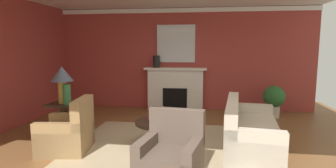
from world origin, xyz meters
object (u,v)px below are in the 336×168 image
(table_lamp, at_px, (62,77))
(vase_on_side_table, at_px, (67,95))
(mantel_mirror, at_px, (176,44))
(armchair_near_window, at_px, (68,134))
(armchair_facing_fireplace, at_px, (171,159))
(sofa, at_px, (249,132))
(fireplace, at_px, (175,90))
(coffee_table, at_px, (162,127))
(side_table, at_px, (64,118))
(vase_mantel_left, at_px, (156,62))
(potted_plant, at_px, (274,99))

(table_lamp, xyz_separation_m, vase_on_side_table, (0.15, -0.12, -0.33))
(table_lamp, bearing_deg, mantel_mirror, 55.17)
(armchair_near_window, distance_m, armchair_facing_fireplace, 2.10)
(table_lamp, height_order, vase_on_side_table, table_lamp)
(mantel_mirror, height_order, vase_on_side_table, mantel_mirror)
(sofa, relative_size, armchair_near_window, 2.31)
(fireplace, distance_m, coffee_table, 2.95)
(mantel_mirror, distance_m, armchair_facing_fireplace, 4.72)
(armchair_facing_fireplace, distance_m, side_table, 2.85)
(fireplace, distance_m, sofa, 3.33)
(sofa, height_order, vase_mantel_left, vase_mantel_left)
(potted_plant, bearing_deg, coffee_table, -137.05)
(fireplace, relative_size, armchair_facing_fireplace, 1.89)
(mantel_mirror, relative_size, side_table, 1.58)
(armchair_near_window, bearing_deg, mantel_mirror, 66.92)
(armchair_near_window, xyz_separation_m, potted_plant, (4.17, 2.95, 0.19))
(armchair_near_window, relative_size, table_lamp, 1.27)
(mantel_mirror, relative_size, armchair_facing_fireplace, 1.17)
(table_lamp, distance_m, potted_plant, 5.19)
(armchair_facing_fireplace, xyz_separation_m, coffee_table, (-0.34, 1.36, 0.03))
(vase_mantel_left, bearing_deg, table_lamp, -118.17)
(armchair_near_window, xyz_separation_m, armchair_facing_fireplace, (1.93, -0.82, 0.00))
(fireplace, height_order, armchair_near_window, fireplace)
(coffee_table, bearing_deg, vase_on_side_table, 177.79)
(vase_mantel_left, bearing_deg, coffee_table, -78.13)
(sofa, bearing_deg, vase_mantel_left, 128.03)
(fireplace, xyz_separation_m, side_table, (-1.99, -2.74, -0.18))
(coffee_table, bearing_deg, armchair_near_window, -161.30)
(side_table, xyz_separation_m, table_lamp, (0.00, 0.00, 0.82))
(table_lamp, relative_size, potted_plant, 0.90)
(armchair_near_window, relative_size, potted_plant, 1.14)
(side_table, distance_m, vase_on_side_table, 0.53)
(table_lamp, bearing_deg, vase_on_side_table, -38.66)
(mantel_mirror, bearing_deg, vase_mantel_left, -162.82)
(sofa, bearing_deg, armchair_facing_fireplace, -131.51)
(vase_on_side_table, bearing_deg, potted_plant, 27.51)
(fireplace, xyz_separation_m, table_lamp, (-1.99, -2.74, 0.64))
(armchair_near_window, height_order, armchair_facing_fireplace, same)
(fireplace, distance_m, vase_on_side_table, 3.42)
(armchair_facing_fireplace, bearing_deg, table_lamp, 147.00)
(armchair_near_window, distance_m, table_lamp, 1.26)
(vase_mantel_left, bearing_deg, potted_plant, -8.48)
(mantel_mirror, xyz_separation_m, armchair_near_window, (-1.53, -3.59, -1.62))
(vase_mantel_left, bearing_deg, sofa, -51.97)
(fireplace, relative_size, potted_plant, 2.16)
(coffee_table, xyz_separation_m, potted_plant, (2.59, 2.41, 0.16))
(armchair_near_window, xyz_separation_m, coffee_table, (1.59, 0.54, 0.03))
(mantel_mirror, distance_m, table_lamp, 3.56)
(side_table, distance_m, table_lamp, 0.82)
(fireplace, bearing_deg, armchair_facing_fireplace, -84.71)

